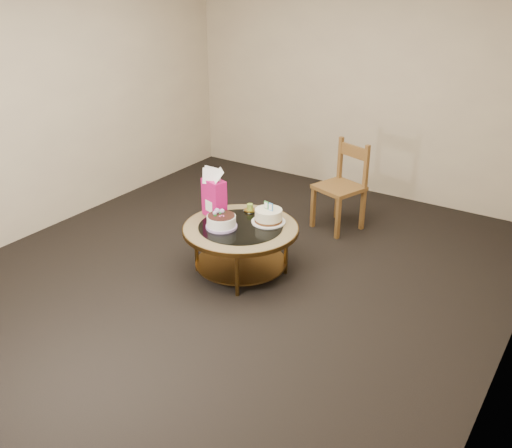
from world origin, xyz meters
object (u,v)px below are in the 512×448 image
Objects in this scene: coffee_table at (241,234)px; cream_cake at (268,216)px; dining_chair at (342,186)px; gift_bag at (214,193)px; decorated_cake at (221,222)px.

coffee_table is 0.29m from cream_cake.
dining_chair reaches higher than coffee_table.
cream_cake is at bearing -79.10° from dining_chair.
decorated_cake is at bearing -22.53° from gift_bag.
decorated_cake is 0.31m from gift_bag.
cream_cake is at bearing 51.04° from coffee_table.
gift_bag reaches higher than coffee_table.
cream_cake is 0.33× the size of dining_chair.
cream_cake is at bearing 47.86° from decorated_cake.
cream_cake is (0.28, 0.31, 0.01)m from decorated_cake.
coffee_table is 2.27× the size of gift_bag.
gift_bag is at bearing -149.66° from cream_cake.
decorated_cake is (-0.12, -0.11, 0.13)m from coffee_table.
cream_cake is 0.53m from gift_bag.
gift_bag is at bearing 171.44° from coffee_table.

